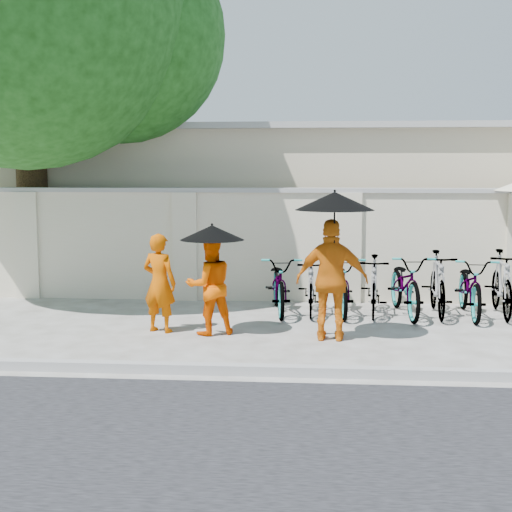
{
  "coord_description": "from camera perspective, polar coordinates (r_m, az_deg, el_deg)",
  "views": [
    {
      "loc": [
        1.34,
        -9.85,
        2.41
      ],
      "look_at": [
        0.48,
        0.91,
        1.1
      ],
      "focal_mm": 50.0,
      "sensor_mm": 36.0,
      "label": 1
    }
  ],
  "objects": [
    {
      "name": "bike_4",
      "position": [
        12.07,
        11.89,
        -2.25
      ],
      "size": [
        0.87,
        2.03,
        1.04
      ],
      "primitive_type": "imported",
      "rotation": [
        0.0,
        0.0,
        0.1
      ],
      "color": "slate",
      "rests_on": "ground"
    },
    {
      "name": "bike_3",
      "position": [
        12.0,
        9.42,
        -2.36
      ],
      "size": [
        0.61,
        1.68,
        0.99
      ],
      "primitive_type": "imported",
      "rotation": [
        0.0,
        0.0,
        -0.09
      ],
      "color": "slate",
      "rests_on": "ground"
    },
    {
      "name": "parasol_right",
      "position": [
        9.91,
        6.31,
        4.4
      ],
      "size": [
        1.1,
        1.1,
        1.13
      ],
      "color": "black",
      "rests_on": "ground"
    },
    {
      "name": "bike_1",
      "position": [
        11.96,
        4.4,
        -2.42
      ],
      "size": [
        0.46,
        1.58,
        0.95
      ],
      "primitive_type": "imported",
      "rotation": [
        0.0,
        0.0,
        0.01
      ],
      "color": "slate",
      "rests_on": "ground"
    },
    {
      "name": "bike_6",
      "position": [
        12.22,
        16.8,
        -2.37
      ],
      "size": [
        0.75,
        1.94,
        1.0
      ],
      "primitive_type": "imported",
      "rotation": [
        0.0,
        0.0,
        -0.05
      ],
      "color": "slate",
      "rests_on": "ground"
    },
    {
      "name": "monk_center",
      "position": [
        10.45,
        -3.72,
        -2.36
      ],
      "size": [
        0.87,
        0.79,
        1.46
      ],
      "primitive_type": "imported",
      "rotation": [
        0.0,
        0.0,
        3.56
      ],
      "color": "#F45600",
      "rests_on": "ground"
    },
    {
      "name": "monk_right",
      "position": [
        10.1,
        6.1,
        -1.93
      ],
      "size": [
        1.03,
        0.48,
        1.73
      ],
      "primitive_type": "imported",
      "rotation": [
        0.0,
        0.0,
        3.09
      ],
      "color": "orange",
      "rests_on": "ground"
    },
    {
      "name": "ground",
      "position": [
        10.23,
        -3.13,
        -6.72
      ],
      "size": [
        80.0,
        80.0,
        0.0
      ],
      "primitive_type": "plane",
      "color": "#B5B4B1"
    },
    {
      "name": "building_behind",
      "position": [
        16.88,
        6.8,
        4.11
      ],
      "size": [
        14.0,
        6.0,
        3.2
      ],
      "primitive_type": "cube",
      "color": "#C4B699",
      "rests_on": "ground"
    },
    {
      "name": "shade_tree",
      "position": [
        14.03,
        -17.28,
        17.66
      ],
      "size": [
        6.7,
        6.2,
        8.2
      ],
      "color": "brown",
      "rests_on": "ground"
    },
    {
      "name": "bike_5",
      "position": [
        12.17,
        14.33,
        -2.17
      ],
      "size": [
        0.59,
        1.8,
        1.07
      ],
      "primitive_type": "imported",
      "rotation": [
        0.0,
        0.0,
        -0.05
      ],
      "color": "slate",
      "rests_on": "ground"
    },
    {
      "name": "monk_left",
      "position": [
        10.68,
        -7.73,
        -2.15
      ],
      "size": [
        0.63,
        0.52,
        1.48
      ],
      "primitive_type": "imported",
      "rotation": [
        0.0,
        0.0,
        2.79
      ],
      "color": "#C54F00",
      "rests_on": "ground"
    },
    {
      "name": "compound_wall",
      "position": [
        13.13,
        3.04,
        0.74
      ],
      "size": [
        20.0,
        0.3,
        2.0
      ],
      "primitive_type": "cube",
      "color": "beige",
      "rests_on": "ground"
    },
    {
      "name": "parasol_center",
      "position": [
        10.27,
        -3.54,
        1.88
      ],
      "size": [
        0.93,
        0.93,
        0.79
      ],
      "color": "black",
      "rests_on": "ground"
    },
    {
      "name": "kerb",
      "position": [
        8.59,
        -4.67,
        -8.98
      ],
      "size": [
        40.0,
        0.16,
        0.12
      ],
      "primitive_type": "cube",
      "color": "#9A9A9A",
      "rests_on": "ground"
    },
    {
      "name": "bike_2",
      "position": [
        12.05,
        6.89,
        -2.25
      ],
      "size": [
        0.75,
        1.93,
        1.0
      ],
      "primitive_type": "imported",
      "rotation": [
        0.0,
        0.0,
        0.05
      ],
      "color": "slate",
      "rests_on": "ground"
    },
    {
      "name": "bike_0",
      "position": [
        12.0,
        1.89,
        -2.27
      ],
      "size": [
        0.88,
        1.95,
        0.99
      ],
      "primitive_type": "imported",
      "rotation": [
        0.0,
        0.0,
        0.12
      ],
      "color": "slate",
      "rests_on": "ground"
    },
    {
      "name": "bike_7",
      "position": [
        12.43,
        19.07,
        -2.1
      ],
      "size": [
        0.66,
        1.85,
        1.09
      ],
      "primitive_type": "imported",
      "rotation": [
        0.0,
        0.0,
        -0.09
      ],
      "color": "slate",
      "rests_on": "ground"
    }
  ]
}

